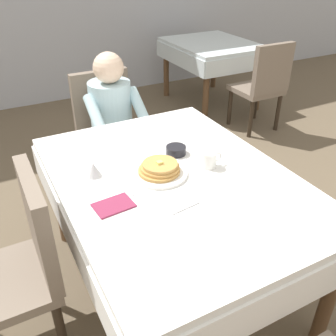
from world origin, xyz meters
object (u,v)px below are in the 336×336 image
(knife_right_of_plate, at_px, (194,167))
(plate_breakfast, at_px, (160,173))
(fork_left_of_plate, at_px, (126,186))
(background_chair_empty, at_px, (264,83))
(cup_coffee, at_px, (209,159))
(breakfast_stack, at_px, (160,168))
(spoon_near_edge, at_px, (186,208))
(background_table_far, at_px, (212,52))
(dining_table_main, at_px, (174,191))
(chair_diner, at_px, (107,126))
(bowl_butter, at_px, (176,150))
(syrup_pitcher, at_px, (93,170))
(diner_person, at_px, (113,116))
(chair_left_side, at_px, (22,260))

(knife_right_of_plate, bearing_deg, plate_breakfast, 80.56)
(fork_left_of_plate, distance_m, background_chair_empty, 2.49)
(cup_coffee, relative_size, fork_left_of_plate, 0.63)
(background_chair_empty, bearing_deg, plate_breakfast, -143.64)
(plate_breakfast, height_order, breakfast_stack, breakfast_stack)
(spoon_near_edge, distance_m, background_table_far, 3.23)
(dining_table_main, xyz_separation_m, fork_left_of_plate, (-0.25, 0.03, 0.09))
(chair_diner, relative_size, knife_right_of_plate, 4.65)
(dining_table_main, distance_m, cup_coffee, 0.24)
(plate_breakfast, bearing_deg, background_chair_empty, 36.36)
(dining_table_main, distance_m, breakfast_stack, 0.15)
(chair_diner, bearing_deg, bowl_butter, 94.03)
(syrup_pitcher, xyz_separation_m, knife_right_of_plate, (0.48, -0.16, -0.04))
(spoon_near_edge, distance_m, background_chair_empty, 2.53)
(breakfast_stack, height_order, syrup_pitcher, breakfast_stack)
(dining_table_main, bearing_deg, diner_person, 87.12)
(knife_right_of_plate, bearing_deg, background_table_far, -38.97)
(bowl_butter, bearing_deg, plate_breakfast, -139.38)
(chair_left_side, distance_m, plate_breakfast, 0.75)
(plate_breakfast, height_order, cup_coffee, cup_coffee)
(dining_table_main, bearing_deg, background_chair_empty, 38.22)
(background_table_far, bearing_deg, plate_breakfast, -128.74)
(fork_left_of_plate, bearing_deg, diner_person, -16.29)
(knife_right_of_plate, bearing_deg, chair_left_side, 88.49)
(bowl_butter, distance_m, syrup_pitcher, 0.47)
(bowl_butter, xyz_separation_m, knife_right_of_plate, (0.01, -0.17, -0.02))
(chair_left_side, distance_m, background_table_far, 3.50)
(chair_diner, distance_m, fork_left_of_plate, 1.20)
(breakfast_stack, relative_size, fork_left_of_plate, 1.16)
(bowl_butter, height_order, knife_right_of_plate, bowl_butter)
(dining_table_main, height_order, chair_left_side, chair_left_side)
(plate_breakfast, bearing_deg, dining_table_main, -41.29)
(cup_coffee, bearing_deg, diner_person, 98.66)
(background_table_far, bearing_deg, diner_person, -142.27)
(background_table_far, xyz_separation_m, background_chair_empty, (-0.00, -0.95, -0.09))
(breakfast_stack, xyz_separation_m, spoon_near_edge, (-0.03, -0.30, -0.04))
(plate_breakfast, bearing_deg, syrup_pitcher, 154.39)
(spoon_near_edge, bearing_deg, knife_right_of_plate, 45.13)
(chair_diner, xyz_separation_m, background_chair_empty, (1.75, 0.25, 0.00))
(background_table_far, bearing_deg, syrup_pitcher, -134.70)
(syrup_pitcher, bearing_deg, dining_table_main, -28.56)
(diner_person, bearing_deg, syrup_pitcher, 63.90)
(cup_coffee, xyz_separation_m, background_table_far, (1.60, 2.37, -0.16))
(chair_left_side, xyz_separation_m, cup_coffee, (0.98, 0.00, 0.25))
(breakfast_stack, xyz_separation_m, background_chair_empty, (1.86, 1.37, -0.25))
(plate_breakfast, height_order, bowl_butter, bowl_butter)
(bowl_butter, bearing_deg, diner_person, 94.81)
(cup_coffee, relative_size, background_chair_empty, 0.12)
(chair_left_side, height_order, knife_right_of_plate, chair_left_side)
(cup_coffee, bearing_deg, chair_diner, 97.52)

